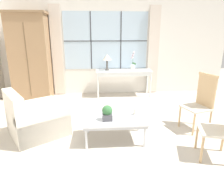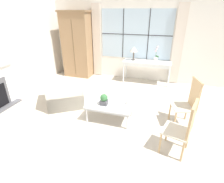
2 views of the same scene
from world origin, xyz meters
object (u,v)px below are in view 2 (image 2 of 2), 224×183
object	(u,v)px
potted_plant_small	(104,99)
pillar_candle	(128,102)
side_chair_wooden	(189,101)
coffee_table	(110,106)
table_lamp	(134,50)
potted_orchid	(156,56)
accent_chair_wooden	(184,126)
console_table	(147,64)
armoire	(77,45)
armchair_upholstered	(64,95)

from	to	relation	value
potted_plant_small	pillar_candle	bearing A→B (deg)	20.35
side_chair_wooden	coffee_table	size ratio (longest dim) A/B	1.03
side_chair_wooden	coffee_table	world-z (taller)	side_chair_wooden
table_lamp	coffee_table	world-z (taller)	table_lamp
potted_orchid	accent_chair_wooden	world-z (taller)	potted_orchid
coffee_table	console_table	bearing A→B (deg)	79.12
coffee_table	table_lamp	bearing A→B (deg)	89.78
armoire	accent_chair_wooden	distance (m)	4.81
potted_orchid	armchair_upholstered	distance (m)	3.20
table_lamp	coffee_table	distance (m)	2.67
armoire	potted_plant_small	bearing A→B (deg)	-52.77
coffee_table	pillar_candle	bearing A→B (deg)	18.23
side_chair_wooden	pillar_candle	distance (m)	1.29
accent_chair_wooden	potted_plant_small	size ratio (longest dim) A/B	4.07
potted_orchid	pillar_candle	xyz separation A→B (m)	(-0.37, -2.45, -0.48)
armoire	table_lamp	bearing A→B (deg)	1.44
potted_orchid	accent_chair_wooden	bearing A→B (deg)	-76.86
pillar_candle	potted_plant_small	bearing A→B (deg)	-159.65
accent_chair_wooden	coffee_table	world-z (taller)	accent_chair_wooden
console_table	side_chair_wooden	xyz separation A→B (m)	(1.17, -2.23, -0.09)
table_lamp	potted_orchid	size ratio (longest dim) A/B	0.86
pillar_candle	accent_chair_wooden	bearing A→B (deg)	-34.40
console_table	potted_orchid	world-z (taller)	potted_orchid
armchair_upholstered	coffee_table	distance (m)	1.42
potted_orchid	accent_chair_wooden	distance (m)	3.32
accent_chair_wooden	console_table	bearing A→B (deg)	107.79
armchair_upholstered	potted_plant_small	bearing A→B (deg)	-15.46
coffee_table	potted_plant_small	world-z (taller)	potted_plant_small
potted_orchid	side_chair_wooden	bearing A→B (deg)	-68.41
armchair_upholstered	coffee_table	xyz separation A→B (m)	(1.39, -0.29, 0.09)
table_lamp	armoire	bearing A→B (deg)	-178.56
table_lamp	accent_chair_wooden	distance (m)	3.58
coffee_table	accent_chair_wooden	bearing A→B (deg)	-23.25
armchair_upholstered	side_chair_wooden	xyz separation A→B (m)	(3.04, 0.01, 0.31)
console_table	accent_chair_wooden	bearing A→B (deg)	-72.21
accent_chair_wooden	potted_plant_small	bearing A→B (deg)	160.25
armchair_upholstered	accent_chair_wooden	bearing A→B (deg)	-17.90
side_chair_wooden	potted_plant_small	bearing A→B (deg)	-168.63
accent_chair_wooden	potted_orchid	bearing A→B (deg)	103.14
console_table	potted_orchid	xyz separation A→B (m)	(0.27, 0.04, 0.26)
accent_chair_wooden	armoire	bearing A→B (deg)	138.62
console_table	potted_plant_small	bearing A→B (deg)	-103.25
pillar_candle	coffee_table	bearing A→B (deg)	-161.77
coffee_table	armoire	bearing A→B (deg)	129.62
armchair_upholstered	side_chair_wooden	bearing A→B (deg)	0.13
console_table	armoire	bearing A→B (deg)	-179.60
table_lamp	potted_plant_small	distance (m)	2.69
console_table	potted_plant_small	world-z (taller)	console_table
armchair_upholstered	accent_chair_wooden	size ratio (longest dim) A/B	1.18
accent_chair_wooden	potted_plant_small	world-z (taller)	accent_chair_wooden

